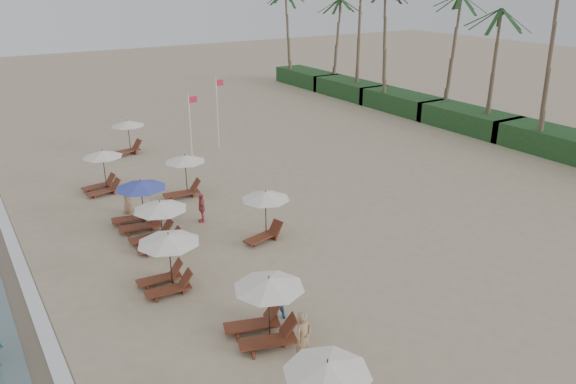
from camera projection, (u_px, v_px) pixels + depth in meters
ground at (374, 291)px, 21.25m from camera, size 160.00×160.00×0.00m
foam_line at (18, 260)px, 23.54m from camera, size 0.50×140.00×0.02m
shrub_hedge at (468, 119)px, 43.32m from camera, size 3.20×53.00×1.60m
lounger_station_1 at (264, 308)px, 18.09m from camera, size 2.64×2.38×2.20m
lounger_station_2 at (166, 258)px, 20.98m from camera, size 2.51×2.41×2.26m
lounger_station_3 at (157, 223)px, 24.42m from camera, size 2.63×2.41×2.06m
lounger_station_4 at (138, 204)px, 26.28m from camera, size 2.73×2.44×2.29m
lounger_station_5 at (101, 171)px, 30.52m from camera, size 2.42×2.19×2.38m
inland_station_0 at (264, 209)px, 24.97m from camera, size 2.58×2.24×2.22m
inland_station_1 at (183, 172)px, 29.99m from camera, size 2.70×2.24×2.22m
inland_station_2 at (126, 135)px, 37.15m from camera, size 2.78×2.24×2.22m
beachgoer_near at (303, 337)px, 17.08m from camera, size 0.72×0.55×1.76m
beachgoer_mid_a at (275, 299)px, 19.23m from camera, size 0.80×0.63×1.60m
beachgoer_far_a at (202, 208)px, 26.98m from camera, size 0.57×0.93×1.48m
beachgoer_far_b at (127, 199)px, 28.01m from camera, size 0.67×0.84×1.50m
flag_pole_near at (191, 126)px, 34.50m from camera, size 0.60×0.08×4.59m
flag_pole_far at (218, 109)px, 38.09m from camera, size 0.60×0.08×4.91m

